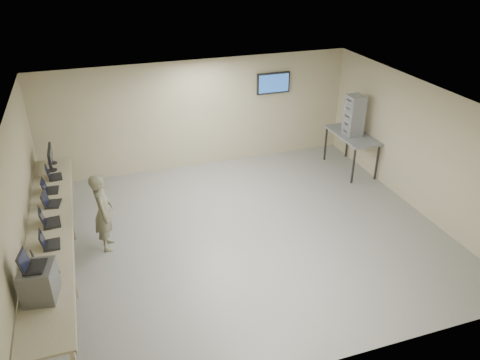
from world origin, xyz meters
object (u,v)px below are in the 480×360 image
object	(u,v)px
workbench	(51,231)
soldier	(103,212)
side_table	(352,137)
equipment_box	(39,282)

from	to	relation	value
workbench	soldier	bearing A→B (deg)	24.65
workbench	side_table	size ratio (longest dim) A/B	3.67
workbench	equipment_box	xyz separation A→B (m)	(-0.06, -1.84, 0.33)
workbench	side_table	bearing A→B (deg)	15.27
workbench	equipment_box	world-z (taller)	equipment_box
soldier	side_table	xyz separation A→B (m)	(6.27, 1.54, 0.12)
equipment_box	soldier	bearing A→B (deg)	75.93
soldier	equipment_box	bearing A→B (deg)	161.17
workbench	soldier	world-z (taller)	soldier
soldier	side_table	world-z (taller)	soldier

